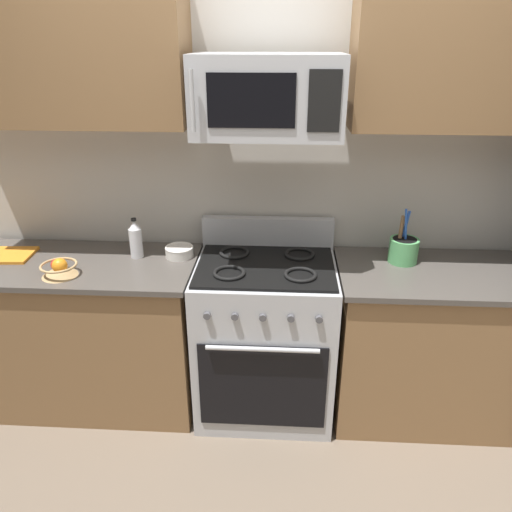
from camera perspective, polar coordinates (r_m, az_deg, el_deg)
name	(u,v)px	position (r m, az deg, el deg)	size (l,w,h in m)	color
ground_plane	(259,486)	(2.69, 0.35, -25.22)	(16.00, 16.00, 0.00)	#6B5B4C
wall_back	(269,178)	(2.86, 1.52, 9.10)	(8.00, 0.10, 2.60)	beige
counter_left	(90,332)	(3.07, -18.71, -8.42)	(1.27, 0.62, 0.91)	olive
range_oven	(265,336)	(2.85, 1.07, -9.24)	(0.76, 0.67, 1.09)	#B2B5BA
counter_right	(424,344)	(2.97, 18.98, -9.61)	(1.02, 0.62, 0.91)	olive
microwave	(267,96)	(2.42, 1.34, 18.11)	(0.70, 0.44, 0.37)	#B2B5BA
upper_cabinets_left	(59,53)	(2.78, -21.94, 21.07)	(1.26, 0.34, 0.70)	olive
upper_cabinets_right	(462,54)	(2.67, 22.82, 20.88)	(1.01, 0.34, 0.70)	olive
utensil_crock	(403,249)	(2.79, 16.77, 0.76)	(0.16, 0.16, 0.31)	#59AD66
fruit_basket	(59,268)	(2.72, -21.92, -1.35)	(0.19, 0.19, 0.10)	tan
bottle_vinegar	(136,239)	(2.80, -13.81, 1.89)	(0.07, 0.07, 0.23)	silver
prep_bowl	(179,251)	(2.78, -8.90, 0.56)	(0.16, 0.16, 0.06)	white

